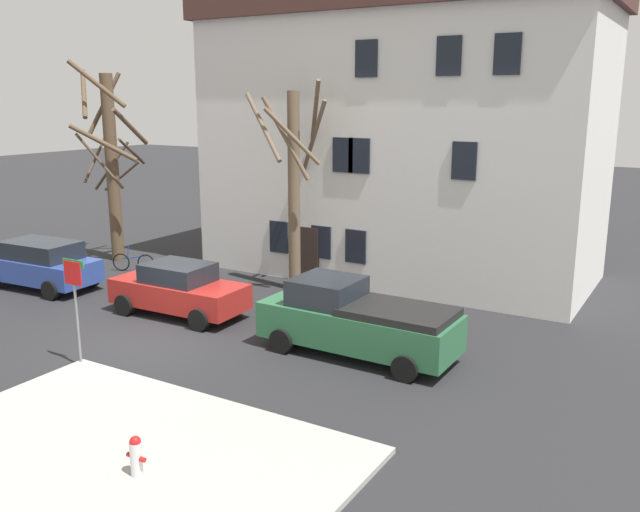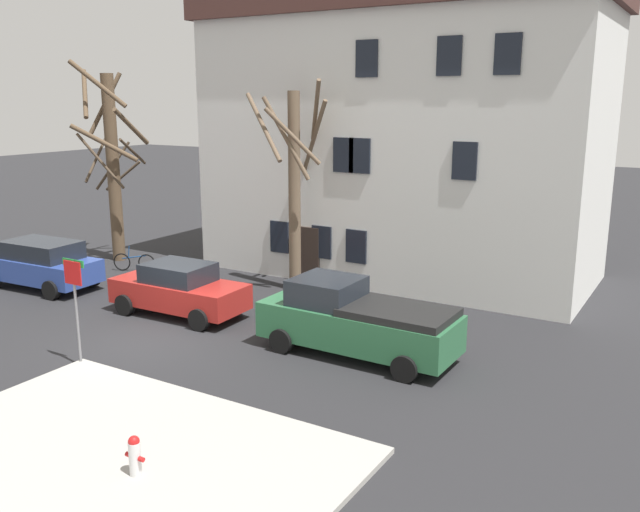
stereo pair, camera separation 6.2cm
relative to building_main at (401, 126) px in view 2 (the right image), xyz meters
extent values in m
plane|color=#262628|center=(-2.79, -10.91, -5.70)|extent=(120.00, 120.00, 0.00)
cube|color=#A8A59E|center=(1.42, -17.48, -5.64)|extent=(8.90, 8.98, 0.12)
cube|color=white|center=(0.00, 0.00, -0.90)|extent=(14.52, 6.51, 9.60)
cube|color=#2D231E|center=(-2.21, -3.30, -4.65)|extent=(1.10, 0.12, 2.10)
cube|color=black|center=(-3.42, -3.29, -4.10)|extent=(0.80, 0.08, 1.20)
cube|color=black|center=(-1.56, -3.29, -4.10)|extent=(0.80, 0.08, 1.20)
cube|color=black|center=(-0.13, -3.29, -4.10)|extent=(0.80, 0.08, 1.20)
cube|color=black|center=(-0.67, -3.29, -0.90)|extent=(0.80, 0.08, 1.20)
cube|color=black|center=(-0.04, -3.29, -0.90)|extent=(0.80, 0.08, 1.20)
cube|color=black|center=(3.69, -3.29, -0.90)|extent=(0.80, 0.08, 1.20)
cube|color=black|center=(0.17, -3.29, 2.30)|extent=(0.80, 0.08, 1.20)
cube|color=black|center=(3.03, -3.29, 2.30)|extent=(0.80, 0.08, 1.20)
cube|color=black|center=(4.85, -3.29, 2.30)|extent=(0.80, 0.08, 1.20)
cylinder|color=#4C3D2D|center=(-11.23, -4.12, -3.18)|extent=(0.33, 0.33, 5.04)
cylinder|color=#4C3D2D|center=(-10.94, -5.04, -1.46)|extent=(1.95, 0.73, 2.22)
cylinder|color=#4C3D2D|center=(-11.78, -3.64, -1.80)|extent=(1.10, 1.25, 2.05)
cylinder|color=#4C3D2D|center=(-10.32, -3.84, -1.13)|extent=(0.68, 1.90, 1.21)
cylinder|color=#4C3D2D|center=(-11.52, -3.36, -2.25)|extent=(1.64, 0.70, 1.34)
cylinder|color=#4C3D2D|center=(-12.02, -4.29, -1.46)|extent=(0.47, 1.69, 1.89)
cylinder|color=brown|center=(-10.95, -4.39, -1.85)|extent=(0.52, 0.52, 7.70)
cylinder|color=brown|center=(-11.52, -4.04, 0.82)|extent=(0.93, 1.37, 2.51)
cylinder|color=brown|center=(-11.54, -5.04, 1.20)|extent=(1.53, 1.40, 1.96)
cylinder|color=brown|center=(-9.95, -4.20, -0.10)|extent=(0.58, 2.15, 1.55)
cylinder|color=brown|center=(-10.23, -5.39, -0.70)|extent=(2.19, 1.63, 1.52)
cylinder|color=brown|center=(-10.45, -5.31, 1.56)|extent=(2.03, 1.21, 1.85)
cylinder|color=brown|center=(-2.03, -4.34, -2.21)|extent=(0.42, 0.42, 6.98)
cylinder|color=brown|center=(-1.59, -5.11, -0.20)|extent=(1.70, 1.08, 1.91)
cylinder|color=brown|center=(-1.45, -3.87, 0.62)|extent=(1.14, 1.36, 2.09)
cylinder|color=brown|center=(-2.58, -5.36, 0.10)|extent=(2.20, 1.27, 2.21)
cylinder|color=brown|center=(-1.64, -3.66, -0.30)|extent=(1.55, 0.99, 2.60)
cylinder|color=brown|center=(-1.85, -5.10, -0.28)|extent=(1.68, 0.54, 2.76)
cube|color=#2D4799|center=(-10.04, -8.87, -4.98)|extent=(4.46, 2.10, 0.80)
cube|color=#1E232B|center=(-9.95, -8.86, -4.27)|extent=(2.79, 1.78, 0.62)
cylinder|color=black|center=(-11.57, -8.03, -5.36)|extent=(0.69, 0.26, 0.68)
cylinder|color=black|center=(-8.50, -9.71, -5.36)|extent=(0.69, 0.26, 0.68)
cylinder|color=black|center=(-8.61, -7.86, -5.36)|extent=(0.69, 0.26, 0.68)
cube|color=#AD231E|center=(-3.60, -8.67, -4.99)|extent=(4.46, 1.89, 0.79)
cube|color=#1E232B|center=(-3.60, -8.67, -4.31)|extent=(2.07, 1.61, 0.58)
cylinder|color=black|center=(-5.07, -9.60, -5.36)|extent=(0.69, 0.24, 0.68)
cylinder|color=black|center=(-5.12, -7.82, -5.36)|extent=(0.69, 0.24, 0.68)
cylinder|color=black|center=(-2.07, -9.52, -5.36)|extent=(0.69, 0.24, 0.68)
cylinder|color=black|center=(-2.12, -7.75, -5.36)|extent=(0.69, 0.24, 0.68)
cube|color=#2D6B42|center=(2.84, -8.78, -4.89)|extent=(5.38, 2.01, 0.98)
cube|color=#1E232B|center=(1.88, -8.77, -4.06)|extent=(1.74, 1.73, 0.70)
cube|color=black|center=(4.02, -8.80, -4.31)|extent=(2.81, 1.90, 0.20)
cylinder|color=black|center=(1.01, -9.73, -5.36)|extent=(0.68, 0.23, 0.68)
cylinder|color=black|center=(1.03, -7.79, -5.36)|extent=(0.68, 0.23, 0.68)
cylinder|color=black|center=(4.65, -9.78, -5.36)|extent=(0.68, 0.23, 0.68)
cylinder|color=black|center=(4.67, -7.84, -5.36)|extent=(0.68, 0.23, 0.68)
cylinder|color=silver|center=(2.26, -16.25, -5.26)|extent=(0.22, 0.22, 0.64)
sphere|color=red|center=(2.26, -16.25, -4.92)|extent=(0.21, 0.21, 0.21)
cylinder|color=red|center=(2.10, -16.25, -5.23)|extent=(0.10, 0.09, 0.09)
cylinder|color=red|center=(2.42, -16.25, -5.23)|extent=(0.10, 0.09, 0.09)
cylinder|color=slate|center=(-2.94, -13.13, -4.31)|extent=(0.07, 0.07, 2.78)
cube|color=red|center=(-2.94, -13.15, -3.22)|extent=(0.60, 0.03, 0.60)
cube|color=#1E8C38|center=(-2.94, -13.11, -2.97)|extent=(0.76, 0.02, 0.18)
torus|color=black|center=(-8.48, -5.24, -5.35)|extent=(0.68, 0.31, 0.71)
torus|color=black|center=(-9.44, -5.63, -5.35)|extent=(0.68, 0.31, 0.71)
cylinder|color=#1E4C8C|center=(-8.96, -5.44, -5.13)|extent=(0.94, 0.41, 0.19)
cylinder|color=#1E4C8C|center=(-9.15, -5.51, -4.90)|extent=(0.10, 0.07, 0.45)
camera|label=1|loc=(10.64, -23.91, 1.05)|focal=37.69mm
camera|label=2|loc=(10.69, -23.88, 1.05)|focal=37.69mm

